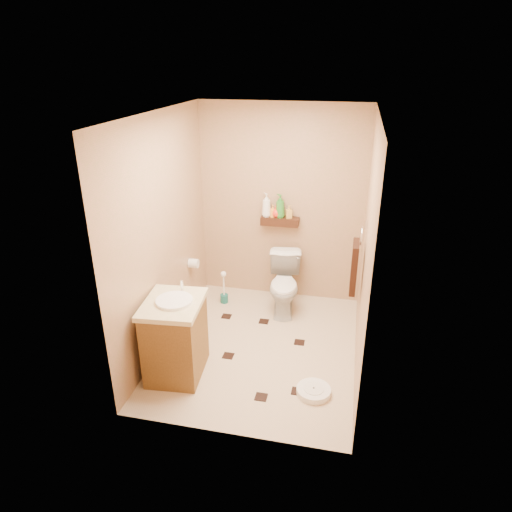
# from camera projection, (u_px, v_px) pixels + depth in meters

# --- Properties ---
(ground) EXTENTS (2.50, 2.50, 0.00)m
(ground) POSITION_uv_depth(u_px,v_px,m) (260.00, 347.00, 4.87)
(ground) COLOR beige
(ground) RESTS_ON ground
(wall_back) EXTENTS (2.00, 0.04, 2.40)m
(wall_back) POSITION_uv_depth(u_px,v_px,m) (281.00, 205.00, 5.51)
(wall_back) COLOR tan
(wall_back) RESTS_ON ground
(wall_front) EXTENTS (2.00, 0.04, 2.40)m
(wall_front) POSITION_uv_depth(u_px,v_px,m) (224.00, 307.00, 3.27)
(wall_front) COLOR tan
(wall_front) RESTS_ON ground
(wall_left) EXTENTS (0.04, 2.50, 2.40)m
(wall_left) POSITION_uv_depth(u_px,v_px,m) (163.00, 235.00, 4.59)
(wall_left) COLOR tan
(wall_left) RESTS_ON ground
(wall_right) EXTENTS (0.04, 2.50, 2.40)m
(wall_right) POSITION_uv_depth(u_px,v_px,m) (366.00, 252.00, 4.20)
(wall_right) COLOR tan
(wall_right) RESTS_ON ground
(ceiling) EXTENTS (2.00, 2.50, 0.02)m
(ceiling) POSITION_uv_depth(u_px,v_px,m) (261.00, 113.00, 3.91)
(ceiling) COLOR white
(ceiling) RESTS_ON wall_back
(wall_shelf) EXTENTS (0.46, 0.14, 0.10)m
(wall_shelf) POSITION_uv_depth(u_px,v_px,m) (280.00, 221.00, 5.51)
(wall_shelf) COLOR #3D1E10
(wall_shelf) RESTS_ON wall_back
(floor_accents) EXTENTS (1.11, 1.40, 0.01)m
(floor_accents) POSITION_uv_depth(u_px,v_px,m) (262.00, 351.00, 4.80)
(floor_accents) COLOR black
(floor_accents) RESTS_ON ground
(toilet) EXTENTS (0.47, 0.72, 0.69)m
(toilet) POSITION_uv_depth(u_px,v_px,m) (285.00, 284.00, 5.45)
(toilet) COLOR white
(toilet) RESTS_ON ground
(vanity) EXTENTS (0.58, 0.69, 0.91)m
(vanity) POSITION_uv_depth(u_px,v_px,m) (175.00, 337.00, 4.33)
(vanity) COLOR brown
(vanity) RESTS_ON ground
(bathroom_scale) EXTENTS (0.38, 0.38, 0.06)m
(bathroom_scale) POSITION_uv_depth(u_px,v_px,m) (314.00, 391.00, 4.19)
(bathroom_scale) COLOR white
(bathroom_scale) RESTS_ON ground
(toilet_brush) EXTENTS (0.10, 0.10, 0.43)m
(toilet_brush) POSITION_uv_depth(u_px,v_px,m) (224.00, 292.00, 5.70)
(toilet_brush) COLOR #19645F
(toilet_brush) RESTS_ON ground
(towel_ring) EXTENTS (0.12, 0.30, 0.76)m
(towel_ring) POSITION_uv_depth(u_px,v_px,m) (355.00, 265.00, 4.54)
(towel_ring) COLOR silver
(towel_ring) RESTS_ON wall_right
(toilet_paper) EXTENTS (0.12, 0.11, 0.12)m
(toilet_paper) POSITION_uv_depth(u_px,v_px,m) (194.00, 263.00, 5.40)
(toilet_paper) COLOR white
(toilet_paper) RESTS_ON wall_left
(bottle_a) EXTENTS (0.16, 0.16, 0.29)m
(bottle_a) POSITION_uv_depth(u_px,v_px,m) (266.00, 205.00, 5.46)
(bottle_a) COLOR white
(bottle_a) RESTS_ON wall_shelf
(bottle_b) EXTENTS (0.09, 0.09, 0.15)m
(bottle_b) POSITION_uv_depth(u_px,v_px,m) (273.00, 211.00, 5.48)
(bottle_b) COLOR #FFA235
(bottle_b) RESTS_ON wall_shelf
(bottle_c) EXTENTS (0.16, 0.16, 0.15)m
(bottle_c) POSITION_uv_depth(u_px,v_px,m) (276.00, 211.00, 5.47)
(bottle_c) COLOR #F8341D
(bottle_c) RESTS_ON wall_shelf
(bottle_d) EXTENTS (0.15, 0.15, 0.28)m
(bottle_d) POSITION_uv_depth(u_px,v_px,m) (280.00, 206.00, 5.43)
(bottle_d) COLOR #2F822B
(bottle_d) RESTS_ON wall_shelf
(bottle_e) EXTENTS (0.09, 0.09, 0.15)m
(bottle_e) POSITION_uv_depth(u_px,v_px,m) (289.00, 212.00, 5.44)
(bottle_e) COLOR gold
(bottle_e) RESTS_ON wall_shelf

